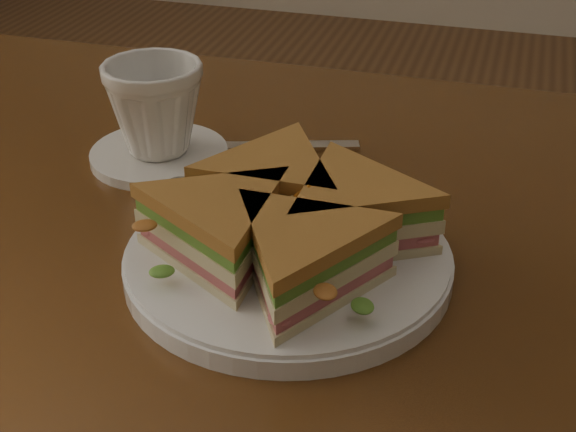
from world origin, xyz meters
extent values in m
cube|color=#381E0C|center=(0.00, 0.00, 0.73)|extent=(1.20, 0.80, 0.04)
cylinder|color=#331E0F|center=(-0.54, 0.34, 0.35)|extent=(0.06, 0.06, 0.71)
cylinder|color=white|center=(0.01, -0.05, 0.76)|extent=(0.26, 0.26, 0.02)
cube|color=silver|center=(-0.03, 0.06, 0.75)|extent=(0.13, 0.03, 0.00)
ellipsoid|color=silver|center=(-0.13, 0.05, 0.76)|extent=(0.05, 0.03, 0.01)
cube|color=silver|center=(-0.08, 0.15, 0.75)|extent=(0.20, 0.08, 0.00)
cube|color=silver|center=(-0.17, 0.13, 0.75)|extent=(0.05, 0.02, 0.00)
cylinder|color=white|center=(-0.17, 0.10, 0.76)|extent=(0.14, 0.14, 0.01)
imported|color=white|center=(-0.17, 0.10, 0.81)|extent=(0.13, 0.13, 0.09)
camera|label=1|loc=(0.16, -0.56, 1.12)|focal=50.00mm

